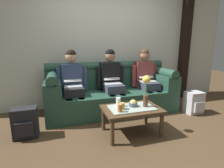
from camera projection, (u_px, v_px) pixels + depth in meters
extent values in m
plane|color=#4C3823|center=(136.00, 139.00, 2.44)|extent=(14.00, 14.00, 0.00)
cube|color=silver|center=(104.00, 38.00, 3.71)|extent=(6.00, 0.12, 2.90)
cube|color=black|center=(185.00, 39.00, 4.18)|extent=(0.20, 0.20, 2.90)
cube|color=#234738|center=(113.00, 101.00, 3.42)|extent=(2.47, 0.88, 0.42)
cube|color=#234738|center=(108.00, 78.00, 3.64)|extent=(2.47, 0.22, 0.40)
cylinder|color=#234738|center=(108.00, 66.00, 3.59)|extent=(2.47, 0.18, 0.18)
cube|color=#234738|center=(53.00, 88.00, 3.03)|extent=(0.28, 0.88, 0.28)
cylinder|color=#234738|center=(52.00, 78.00, 2.99)|extent=(0.18, 0.88, 0.18)
cube|color=#234738|center=(162.00, 81.00, 3.67)|extent=(0.28, 0.88, 0.28)
cylinder|color=#234738|center=(162.00, 72.00, 3.63)|extent=(0.18, 0.88, 0.18)
cube|color=#232326|center=(74.00, 91.00, 3.09)|extent=(0.34, 0.40, 0.15)
cylinder|color=#232326|center=(70.00, 112.00, 2.88)|extent=(0.12, 0.12, 0.42)
cylinder|color=#232326|center=(82.00, 110.00, 2.94)|extent=(0.12, 0.12, 0.42)
cube|color=navy|center=(72.00, 78.00, 3.27)|extent=(0.38, 0.22, 0.54)
cylinder|color=navy|center=(59.00, 80.00, 3.17)|extent=(0.09, 0.09, 0.44)
cylinder|color=navy|center=(85.00, 79.00, 3.31)|extent=(0.09, 0.09, 0.44)
sphere|color=tan|center=(71.00, 57.00, 3.17)|extent=(0.21, 0.21, 0.21)
sphere|color=black|center=(71.00, 55.00, 3.16)|extent=(0.19, 0.19, 0.19)
cube|color=silver|center=(73.00, 86.00, 3.09)|extent=(0.31, 0.22, 0.02)
cube|color=silver|center=(72.00, 79.00, 3.20)|extent=(0.31, 0.20, 0.08)
cube|color=black|center=(72.00, 79.00, 3.19)|extent=(0.27, 0.18, 0.06)
cube|color=#383D4C|center=(113.00, 88.00, 3.31)|extent=(0.34, 0.40, 0.15)
cylinder|color=#383D4C|center=(113.00, 107.00, 3.10)|extent=(0.12, 0.12, 0.42)
cylinder|color=#383D4C|center=(123.00, 106.00, 3.15)|extent=(0.12, 0.12, 0.42)
cube|color=black|center=(110.00, 76.00, 3.49)|extent=(0.38, 0.22, 0.54)
cylinder|color=black|center=(99.00, 78.00, 3.39)|extent=(0.09, 0.09, 0.44)
cylinder|color=black|center=(121.00, 77.00, 3.52)|extent=(0.09, 0.09, 0.44)
sphere|color=#936B4C|center=(110.00, 56.00, 3.38)|extent=(0.21, 0.21, 0.21)
sphere|color=black|center=(110.00, 54.00, 3.37)|extent=(0.19, 0.19, 0.19)
cube|color=silver|center=(113.00, 84.00, 3.31)|extent=(0.31, 0.22, 0.02)
cube|color=silver|center=(111.00, 77.00, 3.42)|extent=(0.31, 0.20, 0.10)
cube|color=black|center=(111.00, 77.00, 3.42)|extent=(0.27, 0.17, 0.08)
cube|color=#383D4C|center=(148.00, 85.00, 3.52)|extent=(0.34, 0.40, 0.15)
cylinder|color=#383D4C|center=(150.00, 103.00, 3.31)|extent=(0.12, 0.12, 0.42)
cylinder|color=#383D4C|center=(159.00, 102.00, 3.37)|extent=(0.12, 0.12, 0.42)
cube|color=brown|center=(143.00, 74.00, 3.70)|extent=(0.38, 0.22, 0.54)
cylinder|color=brown|center=(134.00, 76.00, 3.60)|extent=(0.09, 0.09, 0.44)
cylinder|color=brown|center=(154.00, 75.00, 3.74)|extent=(0.09, 0.09, 0.44)
sphere|color=#936B4C|center=(144.00, 55.00, 3.60)|extent=(0.21, 0.21, 0.21)
sphere|color=#472D19|center=(145.00, 54.00, 3.59)|extent=(0.19, 0.19, 0.19)
cube|color=silver|center=(148.00, 81.00, 3.52)|extent=(0.31, 0.22, 0.02)
cube|color=silver|center=(145.00, 75.00, 3.64)|extent=(0.31, 0.20, 0.10)
cube|color=black|center=(145.00, 75.00, 3.64)|extent=(0.27, 0.17, 0.08)
cube|color=#47331E|center=(132.00, 109.00, 2.52)|extent=(0.83, 0.56, 0.04)
cube|color=#9EB2A8|center=(132.00, 108.00, 2.52)|extent=(0.65, 0.39, 0.01)
cylinder|color=#47331E|center=(112.00, 133.00, 2.25)|extent=(0.06, 0.06, 0.36)
cylinder|color=#47331E|center=(161.00, 125.00, 2.46)|extent=(0.06, 0.06, 0.36)
cylinder|color=#47331E|center=(103.00, 119.00, 2.67)|extent=(0.06, 0.06, 0.36)
cylinder|color=#47331E|center=(146.00, 113.00, 2.89)|extent=(0.06, 0.06, 0.36)
cylinder|color=brown|center=(146.00, 101.00, 2.53)|extent=(0.07, 0.07, 0.17)
cylinder|color=#3D7538|center=(146.00, 89.00, 2.49)|extent=(0.01, 0.01, 0.20)
sphere|color=#E5CC4C|center=(146.00, 79.00, 2.46)|extent=(0.12, 0.12, 0.12)
cylinder|color=#4C5666|center=(133.00, 104.00, 2.55)|extent=(0.13, 0.13, 0.06)
sphere|color=#D8B766|center=(133.00, 103.00, 2.55)|extent=(0.11, 0.11, 0.11)
cylinder|color=gold|center=(122.00, 106.00, 2.43)|extent=(0.08, 0.08, 0.09)
cylinder|color=#B26633|center=(120.00, 108.00, 2.33)|extent=(0.06, 0.06, 0.10)
cylinder|color=white|center=(118.00, 102.00, 2.55)|extent=(0.07, 0.07, 0.13)
cube|color=black|center=(25.00, 123.00, 2.45)|extent=(0.33, 0.22, 0.44)
cube|color=black|center=(24.00, 130.00, 2.34)|extent=(0.23, 0.05, 0.20)
cube|color=#B7B7BC|center=(194.00, 103.00, 3.34)|extent=(0.31, 0.25, 0.42)
cube|color=#B7B7BC|center=(199.00, 107.00, 3.22)|extent=(0.21, 0.05, 0.19)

